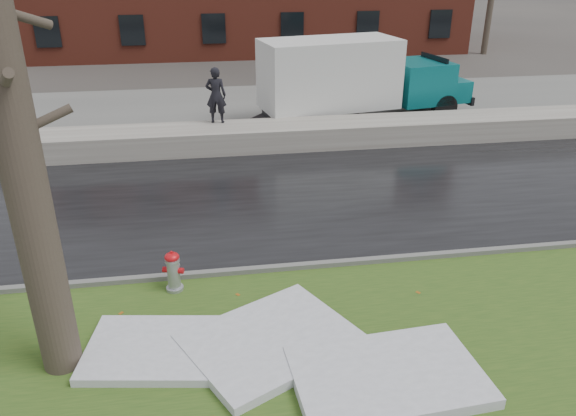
{
  "coord_description": "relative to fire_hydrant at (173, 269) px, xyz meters",
  "views": [
    {
      "loc": [
        -1.08,
        -8.61,
        5.96
      ],
      "look_at": [
        0.54,
        1.85,
        1.0
      ],
      "focal_mm": 35.0,
      "sensor_mm": 36.0,
      "label": 1
    }
  ],
  "objects": [
    {
      "name": "snow_patch_far",
      "position": [
        -0.24,
        -1.81,
        -0.37
      ],
      "size": [
        2.42,
        1.92,
        0.14
      ],
      "primitive_type": "cube",
      "rotation": [
        0.0,
        0.0,
        -0.16
      ],
      "color": "silver",
      "rests_on": "verge"
    },
    {
      "name": "curb",
      "position": [
        1.82,
        0.39,
        -0.41
      ],
      "size": [
        60.0,
        0.15,
        0.14
      ],
      "primitive_type": "cube",
      "color": "slate",
      "rests_on": "ground"
    },
    {
      "name": "parking_lot",
      "position": [
        1.82,
        12.39,
        -0.47
      ],
      "size": [
        60.0,
        9.0,
        0.03
      ],
      "primitive_type": "cube",
      "color": "slate",
      "rests_on": "ground"
    },
    {
      "name": "road",
      "position": [
        1.82,
        3.89,
        -0.47
      ],
      "size": [
        60.0,
        7.0,
        0.03
      ],
      "primitive_type": "cube",
      "color": "black",
      "rests_on": "ground"
    },
    {
      "name": "worker",
      "position": [
        1.18,
        8.61,
        1.16
      ],
      "size": [
        0.72,
        0.54,
        1.78
      ],
      "primitive_type": "imported",
      "rotation": [
        0.0,
        0.0,
        2.96
      ],
      "color": "black",
      "rests_on": "snowbank"
    },
    {
      "name": "snowbank",
      "position": [
        1.82,
        8.09,
        -0.11
      ],
      "size": [
        60.0,
        1.6,
        0.75
      ],
      "primitive_type": "cube",
      "color": "#A29F94",
      "rests_on": "ground"
    },
    {
      "name": "snow_patch_side",
      "position": [
        3.21,
        -3.01,
        -0.35
      ],
      "size": [
        2.91,
        1.98,
        0.18
      ],
      "primitive_type": "cube",
      "rotation": [
        0.0,
        0.0,
        0.07
      ],
      "color": "silver",
      "rests_on": "verge"
    },
    {
      "name": "ground",
      "position": [
        1.82,
        -0.61,
        -0.48
      ],
      "size": [
        120.0,
        120.0,
        0.0
      ],
      "primitive_type": "plane",
      "color": "#47423D",
      "rests_on": "ground"
    },
    {
      "name": "fire_hydrant",
      "position": [
        0.0,
        0.0,
        0.0
      ],
      "size": [
        0.41,
        0.38,
        0.83
      ],
      "rotation": [
        0.0,
        0.0,
        -0.29
      ],
      "color": "#9A9CA1",
      "rests_on": "verge"
    },
    {
      "name": "tree",
      "position": [
        -1.66,
        -1.84,
        3.2
      ],
      "size": [
        1.47,
        1.7,
        7.24
      ],
      "rotation": [
        0.0,
        0.0,
        -0.05
      ],
      "color": "brown",
      "rests_on": "verge"
    },
    {
      "name": "snow_patch_near",
      "position": [
        1.6,
        -1.9,
        -0.36
      ],
      "size": [
        3.23,
        2.97,
        0.16
      ],
      "primitive_type": "cube",
      "rotation": [
        0.0,
        0.0,
        0.48
      ],
      "color": "silver",
      "rests_on": "verge"
    },
    {
      "name": "verge",
      "position": [
        1.82,
        -1.86,
        -0.46
      ],
      "size": [
        60.0,
        4.5,
        0.04
      ],
      "primitive_type": "cube",
      "color": "#284918",
      "rests_on": "ground"
    },
    {
      "name": "box_truck",
      "position": [
        6.19,
        10.46,
        1.13
      ],
      "size": [
        9.25,
        3.49,
        3.05
      ],
      "rotation": [
        0.0,
        0.0,
        0.19
      ],
      "color": "black",
      "rests_on": "ground"
    }
  ]
}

